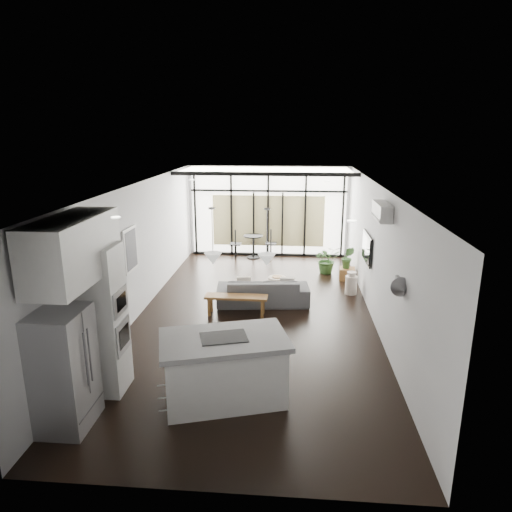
% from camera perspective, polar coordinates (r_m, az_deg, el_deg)
% --- Properties ---
extents(floor, '(5.00, 10.00, 0.00)m').
position_cam_1_polar(floor, '(9.93, -0.14, -7.43)').
color(floor, black).
rests_on(floor, ground).
extents(ceiling, '(5.00, 10.00, 0.00)m').
position_cam_1_polar(ceiling, '(9.21, -0.15, 8.83)').
color(ceiling, white).
rests_on(ceiling, ground).
extents(wall_left, '(0.02, 10.00, 2.80)m').
position_cam_1_polar(wall_left, '(9.99, -14.58, 0.68)').
color(wall_left, silver).
rests_on(wall_left, ground).
extents(wall_right, '(0.02, 10.00, 2.80)m').
position_cam_1_polar(wall_right, '(9.60, 14.89, 0.05)').
color(wall_right, silver).
rests_on(wall_right, ground).
extents(wall_back, '(5.00, 0.02, 2.80)m').
position_cam_1_polar(wall_back, '(14.35, 1.55, 5.62)').
color(wall_back, silver).
rests_on(wall_back, ground).
extents(wall_front, '(5.00, 0.02, 2.80)m').
position_cam_1_polar(wall_front, '(4.86, -5.31, -15.22)').
color(wall_front, silver).
rests_on(wall_front, ground).
extents(glazing, '(5.00, 0.20, 2.80)m').
position_cam_1_polar(glazing, '(14.23, 1.52, 5.54)').
color(glazing, black).
rests_on(glazing, ground).
extents(skylight, '(4.70, 1.90, 0.06)m').
position_cam_1_polar(skylight, '(13.18, 1.34, 10.74)').
color(skylight, white).
rests_on(skylight, ceiling).
extents(neighbour_building, '(3.50, 0.02, 1.60)m').
position_cam_1_polar(neighbour_building, '(14.35, 1.53, 4.40)').
color(neighbour_building, '#D1C186').
rests_on(neighbour_building, ground).
extents(island, '(2.06, 1.56, 1.00)m').
position_cam_1_polar(island, '(6.89, -3.97, -13.87)').
color(island, silver).
rests_on(island, floor).
extents(cooktop, '(0.76, 0.61, 0.01)m').
position_cam_1_polar(cooktop, '(6.66, -4.05, -10.09)').
color(cooktop, black).
rests_on(cooktop, island).
extents(fridge, '(0.64, 0.80, 1.65)m').
position_cam_1_polar(fridge, '(6.69, -22.87, -12.96)').
color(fridge, gray).
rests_on(fridge, floor).
extents(appliance_column, '(0.59, 0.62, 2.29)m').
position_cam_1_polar(appliance_column, '(7.21, -18.67, -7.60)').
color(appliance_column, silver).
rests_on(appliance_column, floor).
extents(upper_cabinets, '(0.62, 1.75, 0.86)m').
position_cam_1_polar(upper_cabinets, '(6.50, -21.92, 0.77)').
color(upper_cabinets, silver).
rests_on(upper_cabinets, wall_left).
extents(pendant_left, '(0.26, 0.26, 0.18)m').
position_cam_1_polar(pendant_left, '(6.82, -5.38, -0.34)').
color(pendant_left, white).
rests_on(pendant_left, ceiling).
extents(pendant_right, '(0.26, 0.26, 0.18)m').
position_cam_1_polar(pendant_right, '(6.73, 1.34, -0.50)').
color(pendant_right, white).
rests_on(pendant_right, ceiling).
extents(sofa, '(2.14, 0.81, 0.82)m').
position_cam_1_polar(sofa, '(10.44, 0.88, -3.86)').
color(sofa, '#4A4A4D').
rests_on(sofa, floor).
extents(console_bench, '(1.35, 0.36, 0.43)m').
position_cam_1_polar(console_bench, '(9.91, -2.48, -6.16)').
color(console_bench, brown).
rests_on(console_bench, floor).
extents(pouf, '(0.53, 0.53, 0.35)m').
position_cam_1_polar(pouf, '(11.34, 2.65, -3.50)').
color(pouf, beige).
rests_on(pouf, floor).
extents(crate, '(0.44, 0.44, 0.31)m').
position_cam_1_polar(crate, '(12.42, 11.30, -2.19)').
color(crate, brown).
rests_on(crate, floor).
extents(plant_tall, '(0.89, 0.95, 0.61)m').
position_cam_1_polar(plant_tall, '(12.83, 8.86, -0.80)').
color(plant_tall, '#355E29').
rests_on(plant_tall, floor).
extents(plant_crate, '(0.44, 0.65, 0.27)m').
position_cam_1_polar(plant_crate, '(12.34, 11.37, -0.92)').
color(plant_crate, '#355E29').
rests_on(plant_crate, crate).
extents(milk_can, '(0.32, 0.32, 0.56)m').
position_cam_1_polar(milk_can, '(11.32, 11.81, -3.30)').
color(milk_can, beige).
rests_on(milk_can, floor).
extents(bistro_set, '(1.68, 0.86, 0.77)m').
position_cam_1_polar(bistro_set, '(14.16, -0.35, 1.29)').
color(bistro_set, black).
rests_on(bistro_set, floor).
extents(tv, '(0.05, 1.10, 0.65)m').
position_cam_1_polar(tv, '(10.57, 13.73, 0.98)').
color(tv, black).
rests_on(tv, wall_right).
extents(ac_unit, '(0.22, 0.90, 0.30)m').
position_cam_1_polar(ac_unit, '(8.58, 15.49, 5.40)').
color(ac_unit, silver).
rests_on(ac_unit, wall_right).
extents(framed_art, '(0.04, 0.70, 0.90)m').
position_cam_1_polar(framed_art, '(9.49, -15.44, 0.78)').
color(framed_art, black).
rests_on(framed_art, wall_left).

